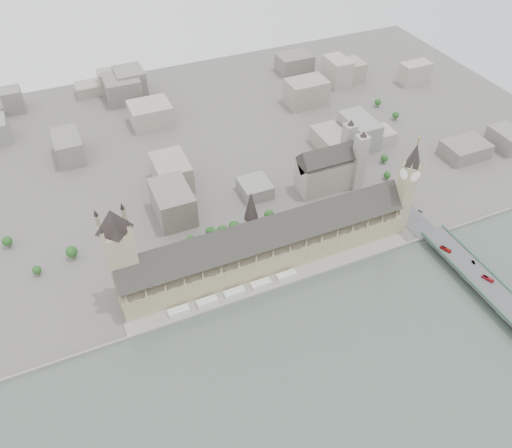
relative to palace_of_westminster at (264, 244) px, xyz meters
name	(u,v)px	position (x,y,z in m)	size (l,w,h in m)	color
ground	(273,276)	(0.00, -19.70, -22.71)	(900.00, 900.00, 0.00)	#595651
river_thames	(375,444)	(0.00, -184.70, -22.71)	(600.00, 600.00, 0.00)	#404C43
embankment_wall	(280,287)	(0.00, -34.70, -21.21)	(600.00, 1.50, 3.00)	gray
river_terrace	(277,281)	(0.00, -27.20, -21.71)	(270.00, 15.00, 2.00)	gray
terrace_tents	(234,292)	(-40.00, -26.70, -18.71)	(118.00, 7.00, 4.00)	silver
palace_of_westminster	(264,244)	(0.00, 0.00, 0.00)	(265.00, 40.73, 55.44)	tan
elizabeth_tower	(408,183)	(138.00, -11.70, 35.38)	(17.00, 17.00, 107.50)	tan
victoria_tower	(121,253)	(-122.00, 6.30, 32.50)	(30.00, 30.00, 100.00)	tan
central_tower	(251,213)	(-10.00, 6.30, 35.21)	(13.00, 13.00, 48.00)	tan
westminster_bridge	(484,286)	(162.00, -107.20, -17.58)	(25.00, 325.00, 10.25)	#474749
westminster_abbey	(331,167)	(110.92, 75.30, 2.38)	(68.00, 36.00, 64.00)	#9B988C
city_skyline_inland	(188,125)	(0.00, 225.30, -3.71)	(720.00, 360.00, 38.00)	gray
park_trees	(238,231)	(-10.00, 40.30, -15.21)	(110.00, 30.00, 15.00)	#244F1C
red_bus_north	(446,249)	(155.03, -62.12, -10.98)	(2.49, 10.63, 2.96)	red
red_bus_south	(488,279)	(165.07, -105.54, -11.01)	(2.44, 10.41, 2.90)	red
car_silver	(473,262)	(167.72, -84.81, -11.74)	(1.51, 4.33, 1.43)	gray
car_approach	(421,211)	(167.39, -8.68, -11.70)	(2.11, 5.20, 1.51)	gray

